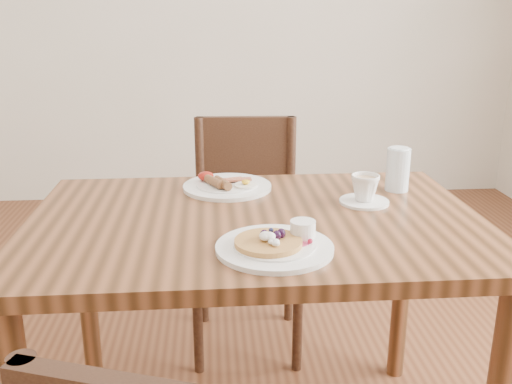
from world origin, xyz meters
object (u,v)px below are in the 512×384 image
at_px(teacup_saucer, 365,191).
at_px(breakfast_plate, 226,185).
at_px(pancake_plate, 276,244).
at_px(water_glass, 398,170).
at_px(chair_far, 246,223).
at_px(dining_table, 256,252).

bearing_deg(teacup_saucer, breakfast_plate, 156.63).
height_order(pancake_plate, water_glass, water_glass).
bearing_deg(pancake_plate, chair_far, 90.95).
distance_m(pancake_plate, water_glass, 0.59).
relative_size(chair_far, water_glass, 6.79).
xyz_separation_m(dining_table, water_glass, (0.44, 0.20, 0.16)).
bearing_deg(water_glass, chair_far, 134.92).
height_order(dining_table, chair_far, chair_far).
distance_m(dining_table, water_glass, 0.52).
bearing_deg(dining_table, pancake_plate, -82.56).
xyz_separation_m(pancake_plate, breakfast_plate, (-0.10, 0.48, -0.00)).
distance_m(chair_far, teacup_saucer, 0.69).
bearing_deg(breakfast_plate, teacup_saucer, -23.37).
bearing_deg(breakfast_plate, dining_table, -74.54).
xyz_separation_m(breakfast_plate, teacup_saucer, (0.39, -0.17, 0.03)).
bearing_deg(water_glass, dining_table, -155.48).
distance_m(chair_far, water_glass, 0.69).
relative_size(pancake_plate, breakfast_plate, 1.00).
bearing_deg(teacup_saucer, dining_table, -163.78).
relative_size(dining_table, water_glass, 9.26).
height_order(dining_table, breakfast_plate, breakfast_plate).
bearing_deg(dining_table, chair_far, 88.71).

